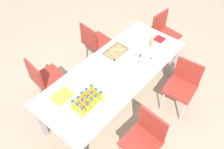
{
  "coord_description": "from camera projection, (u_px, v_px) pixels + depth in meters",
  "views": [
    {
      "loc": [
        -1.72,
        -1.4,
        3.0
      ],
      "look_at": [
        -0.1,
        -0.03,
        0.74
      ],
      "focal_mm": 37.52,
      "sensor_mm": 36.0,
      "label": 1
    }
  ],
  "objects": [
    {
      "name": "ground_plane",
      "position": [
        115.0,
        102.0,
        3.7
      ],
      "size": [
        12.0,
        12.0,
        0.0
      ],
      "primitive_type": "plane",
      "color": "tan"
    },
    {
      "name": "party_table",
      "position": [
        115.0,
        73.0,
        3.22
      ],
      "size": [
        2.27,
        0.91,
        0.72
      ],
      "color": "silver",
      "rests_on": "ground_plane"
    },
    {
      "name": "chair_far_left",
      "position": [
        44.0,
        78.0,
        3.38
      ],
      "size": [
        0.44,
        0.44,
        0.83
      ],
      "rotation": [
        0.0,
        0.0,
        -1.67
      ],
      "color": "maroon",
      "rests_on": "ground_plane"
    },
    {
      "name": "chair_near_right",
      "position": [
        183.0,
        83.0,
        3.3
      ],
      "size": [
        0.44,
        0.44,
        0.83
      ],
      "rotation": [
        0.0,
        0.0,
        1.66
      ],
      "color": "maroon",
      "rests_on": "ground_plane"
    },
    {
      "name": "chair_far_right",
      "position": [
        94.0,
        41.0,
        3.96
      ],
      "size": [
        0.43,
        0.43,
        0.83
      ],
      "rotation": [
        0.0,
        0.0,
        -1.66
      ],
      "color": "maroon",
      "rests_on": "ground_plane"
    },
    {
      "name": "chair_end",
      "position": [
        164.0,
        32.0,
        4.14
      ],
      "size": [
        0.44,
        0.44,
        0.83
      ],
      "rotation": [
        0.0,
        0.0,
        3.03
      ],
      "color": "maroon",
      "rests_on": "ground_plane"
    },
    {
      "name": "chair_near_left",
      "position": [
        145.0,
        137.0,
        2.73
      ],
      "size": [
        0.42,
        0.42,
        0.83
      ],
      "rotation": [
        0.0,
        0.0,
        1.51
      ],
      "color": "maroon",
      "rests_on": "ground_plane"
    },
    {
      "name": "juice_bottle_0",
      "position": [
        83.0,
        112.0,
        2.63
      ],
      "size": [
        0.06,
        0.06,
        0.14
      ],
      "color": "#FAAF14",
      "rests_on": "party_table"
    },
    {
      "name": "juice_bottle_1",
      "position": [
        88.0,
        108.0,
        2.68
      ],
      "size": [
        0.06,
        0.06,
        0.13
      ],
      "color": "#F9AA14",
      "rests_on": "party_table"
    },
    {
      "name": "juice_bottle_2",
      "position": [
        92.0,
        103.0,
        2.71
      ],
      "size": [
        0.06,
        0.06,
        0.14
      ],
      "color": "#FAAE14",
      "rests_on": "party_table"
    },
    {
      "name": "juice_bottle_3",
      "position": [
        96.0,
        100.0,
        2.75
      ],
      "size": [
        0.06,
        0.06,
        0.14
      ],
      "color": "#F9AE14",
      "rests_on": "party_table"
    },
    {
      "name": "juice_bottle_4",
      "position": [
        101.0,
        96.0,
        2.8
      ],
      "size": [
        0.06,
        0.06,
        0.13
      ],
      "color": "#FBAE14",
      "rests_on": "party_table"
    },
    {
      "name": "juice_bottle_5",
      "position": [
        78.0,
        108.0,
        2.67
      ],
      "size": [
        0.06,
        0.06,
        0.14
      ],
      "color": "#FAAE14",
      "rests_on": "party_table"
    },
    {
      "name": "juice_bottle_6",
      "position": [
        83.0,
        104.0,
        2.7
      ],
      "size": [
        0.06,
        0.06,
        0.15
      ],
      "color": "#FAAC14",
      "rests_on": "party_table"
    },
    {
      "name": "juice_bottle_7",
      "position": [
        87.0,
        101.0,
        2.74
      ],
      "size": [
        0.06,
        0.06,
        0.14
      ],
      "color": "#FAAA14",
      "rests_on": "party_table"
    },
    {
      "name": "juice_bottle_8",
      "position": [
        91.0,
        97.0,
        2.79
      ],
      "size": [
        0.05,
        0.05,
        0.14
      ],
      "color": "#F9AF14",
      "rests_on": "party_table"
    },
    {
      "name": "juice_bottle_9",
      "position": [
        96.0,
        93.0,
        2.83
      ],
      "size": [
        0.05,
        0.05,
        0.13
      ],
      "color": "#FAB014",
      "rests_on": "party_table"
    },
    {
      "name": "juice_bottle_10",
      "position": [
        73.0,
        105.0,
        2.7
      ],
      "size": [
        0.06,
        0.06,
        0.15
      ],
      "color": "#FAAE14",
      "rests_on": "party_table"
    },
    {
      "name": "juice_bottle_11",
      "position": [
        79.0,
        101.0,
        2.74
      ],
      "size": [
        0.06,
        0.06,
        0.14
      ],
      "color": "#FAAC14",
      "rests_on": "party_table"
    },
    {
      "name": "juice_bottle_12",
      "position": [
        82.0,
        97.0,
        2.78
      ],
      "size": [
        0.06,
        0.06,
        0.15
      ],
      "color": "#F9AF14",
      "rests_on": "party_table"
    },
    {
      "name": "juice_bottle_13",
      "position": [
        87.0,
        93.0,
        2.82
      ],
      "size": [
        0.06,
        0.06,
        0.15
      ],
      "color": "#FBAC14",
      "rests_on": "party_table"
    },
    {
      "name": "juice_bottle_14",
      "position": [
        92.0,
        89.0,
        2.86
      ],
      "size": [
        0.05,
        0.05,
        0.14
      ],
      "color": "#F9AE14",
      "rests_on": "party_table"
    },
    {
      "name": "fruit_pizza",
      "position": [
        142.0,
        58.0,
        3.33
      ],
      "size": [
        0.31,
        0.31,
        0.05
      ],
      "color": "tan",
      "rests_on": "party_table"
    },
    {
      "name": "snack_tray",
      "position": [
        116.0,
        51.0,
        3.42
      ],
      "size": [
        0.34,
        0.23,
        0.04
      ],
      "color": "olive",
      "rests_on": "party_table"
    },
    {
      "name": "plate_stack",
      "position": [
        112.0,
        75.0,
        3.11
      ],
      "size": [
        0.22,
        0.22,
        0.02
      ],
      "color": "silver",
      "rests_on": "party_table"
    },
    {
      "name": "napkin_stack",
      "position": [
        159.0,
        39.0,
        3.63
      ],
      "size": [
        0.15,
        0.15,
        0.01
      ],
      "primitive_type": "cube",
      "color": "red",
      "rests_on": "party_table"
    },
    {
      "name": "cardboard_tube",
      "position": [
        152.0,
        42.0,
        3.45
      ],
      "size": [
        0.04,
        0.04,
        0.18
      ],
      "primitive_type": "cylinder",
      "color": "#9E7A56",
      "rests_on": "party_table"
    },
    {
      "name": "paper_folder",
      "position": [
        62.0,
        96.0,
        2.87
      ],
      "size": [
        0.27,
        0.21,
        0.01
      ],
      "primitive_type": "cube",
      "rotation": [
        0.0,
        0.0,
        0.04
      ],
      "color": "yellow",
      "rests_on": "party_table"
    }
  ]
}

